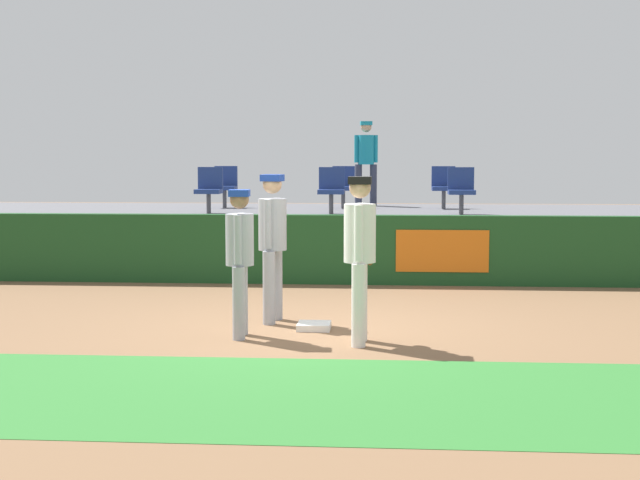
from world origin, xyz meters
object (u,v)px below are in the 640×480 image
(seat_front_right, at_px, (461,188))
(seat_back_right, at_px, (444,185))
(first_base, at_px, (314,326))
(seat_front_center, at_px, (331,188))
(seat_back_center, at_px, (343,185))
(seat_front_left, at_px, (209,187))
(player_runner_visitor, at_px, (240,252))
(player_fielder_home, at_px, (360,248))
(player_coach_visitor, at_px, (273,237))
(spectator_hooded, at_px, (366,157))
(seat_back_left, at_px, (225,184))

(seat_front_right, relative_size, seat_back_right, 1.00)
(first_base, bearing_deg, seat_back_right, 74.31)
(seat_front_center, distance_m, seat_back_center, 1.80)
(seat_back_center, distance_m, seat_back_right, 1.99)
(first_base, height_order, seat_front_left, seat_front_left)
(player_runner_visitor, xyz_separation_m, seat_front_center, (0.71, 5.91, 0.55))
(seat_front_right, xyz_separation_m, seat_front_center, (-2.32, -0.00, -0.00))
(player_fielder_home, relative_size, player_runner_visitor, 1.09)
(player_fielder_home, relative_size, player_coach_visitor, 1.00)
(seat_front_left, bearing_deg, player_coach_visitor, -70.13)
(player_coach_visitor, relative_size, spectator_hooded, 1.06)
(seat_back_right, relative_size, spectator_hooded, 0.48)
(seat_back_right, bearing_deg, seat_front_left, -157.55)
(player_fielder_home, xyz_separation_m, seat_front_center, (-0.69, 6.16, 0.46))
(first_base, height_order, player_fielder_home, player_fielder_home)
(first_base, height_order, seat_front_center, seat_front_center)
(player_runner_visitor, distance_m, seat_back_right, 8.23)
(seat_front_right, height_order, seat_back_left, same)
(first_base, xyz_separation_m, player_fielder_home, (0.58, -0.79, 1.04))
(player_runner_visitor, height_order, player_coach_visitor, player_coach_visitor)
(spectator_hooded, bearing_deg, player_coach_visitor, 75.43)
(seat_front_right, bearing_deg, seat_front_left, -180.00)
(seat_back_center, bearing_deg, seat_front_center, -94.19)
(player_coach_visitor, bearing_deg, seat_front_center, -176.25)
(player_coach_visitor, xyz_separation_m, seat_back_right, (2.58, 6.73, 0.46))
(seat_back_left, bearing_deg, seat_back_center, -0.00)
(first_base, height_order, seat_back_right, seat_back_right)
(seat_back_right, bearing_deg, player_fielder_home, -100.22)
(seat_back_center, bearing_deg, first_base, -90.16)
(player_runner_visitor, relative_size, player_coach_visitor, 0.92)
(first_base, height_order, spectator_hooded, spectator_hooded)
(player_fielder_home, bearing_deg, seat_front_left, -152.73)
(player_runner_visitor, relative_size, seat_back_center, 2.04)
(player_coach_visitor, bearing_deg, seat_back_left, -155.95)
(spectator_hooded, bearing_deg, seat_back_right, 142.11)
(player_fielder_home, relative_size, spectator_hooded, 1.06)
(player_coach_visitor, bearing_deg, first_base, 60.23)
(first_base, relative_size, player_coach_visitor, 0.21)
(player_fielder_home, height_order, seat_back_center, seat_back_center)
(player_coach_visitor, distance_m, seat_back_right, 7.22)
(player_fielder_home, distance_m, spectator_hooded, 8.96)
(seat_front_left, distance_m, seat_back_right, 4.71)
(seat_back_center, xyz_separation_m, seat_back_right, (1.99, 0.00, 0.00))
(spectator_hooded, bearing_deg, seat_front_center, 71.32)
(player_coach_visitor, height_order, seat_front_left, seat_front_left)
(seat_back_right, bearing_deg, spectator_hooded, 149.15)
(player_fielder_home, height_order, seat_front_center, seat_front_center)
(player_coach_visitor, xyz_separation_m, seat_front_left, (-1.78, 4.93, 0.46))
(player_coach_visitor, height_order, seat_front_right, seat_front_right)
(first_base, xyz_separation_m, player_coach_visitor, (-0.56, 0.45, 1.05))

